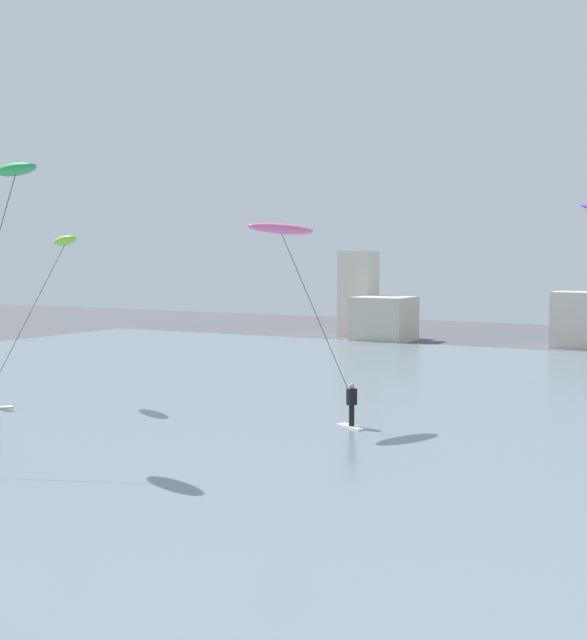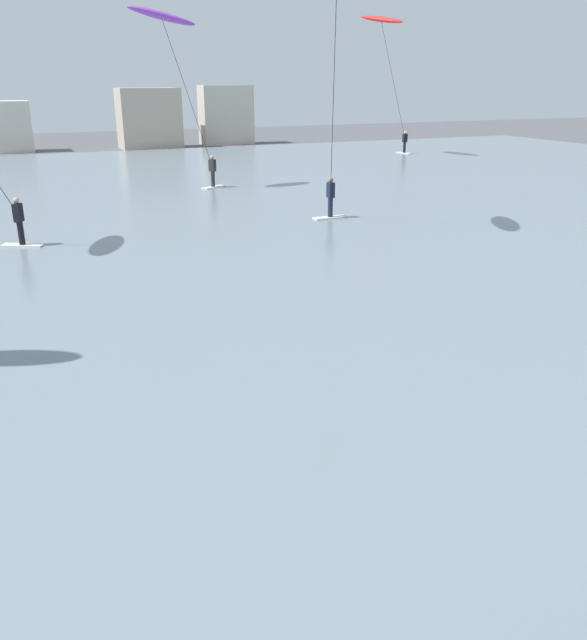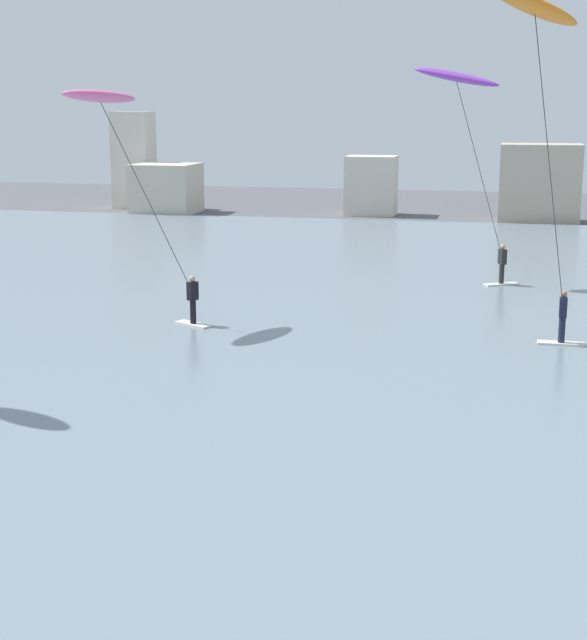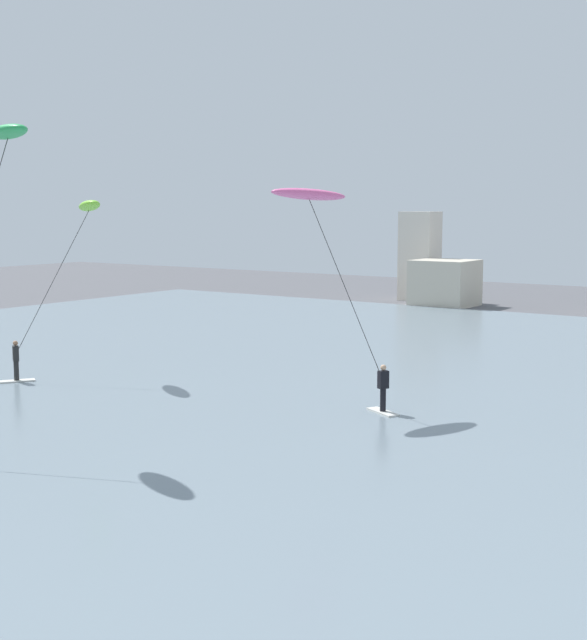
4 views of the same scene
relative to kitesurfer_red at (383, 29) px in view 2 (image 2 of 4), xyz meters
The scene contains 4 objects.
water_bay 26.21m from the kitesurfer_red, 144.49° to the right, with size 84.00×52.00×0.10m, color slate.
far_shore_buildings 28.20m from the kitesurfer_red, 148.24° to the left, with size 38.34×5.52×6.70m.
kitesurfer_red is the anchor object (origin of this frame).
kitesurfer_purple 19.86m from the kitesurfer_red, 152.05° to the right, with size 4.54×1.55×8.66m.
Camera 2 is at (-5.49, 2.45, 5.37)m, focal length 36.52 mm.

